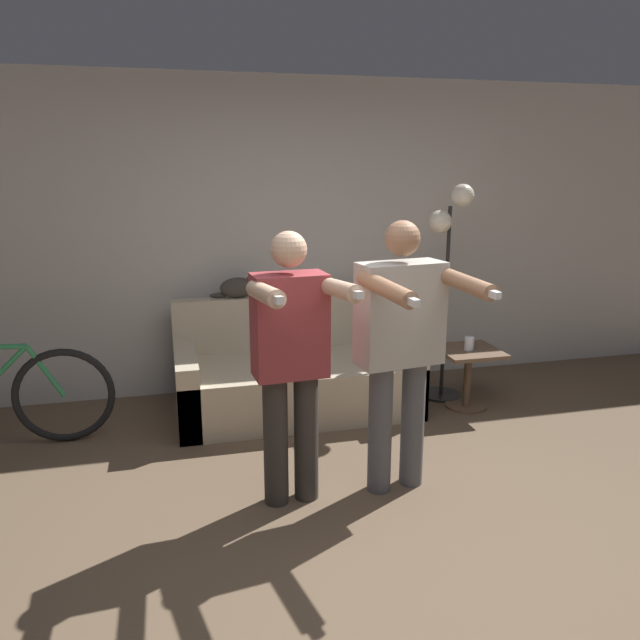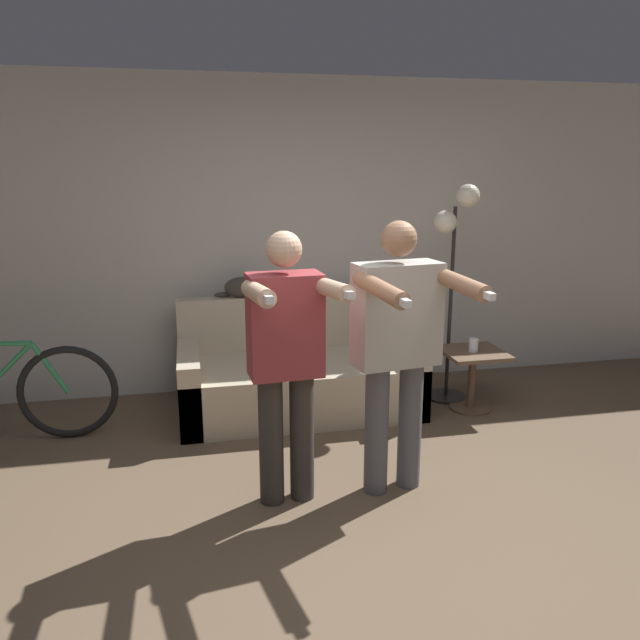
{
  "view_description": "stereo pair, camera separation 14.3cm",
  "coord_description": "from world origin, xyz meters",
  "views": [
    {
      "loc": [
        -1.01,
        -2.58,
        1.9
      ],
      "look_at": [
        -0.03,
        1.31,
        0.9
      ],
      "focal_mm": 35.0,
      "sensor_mm": 36.0,
      "label": 1
    },
    {
      "loc": [
        -0.87,
        -2.61,
        1.9
      ],
      "look_at": [
        -0.03,
        1.31,
        0.9
      ],
      "focal_mm": 35.0,
      "sensor_mm": 36.0,
      "label": 2
    }
  ],
  "objects": [
    {
      "name": "ground_plane",
      "position": [
        0.0,
        0.0,
        0.0
      ],
      "size": [
        16.0,
        16.0,
        0.0
      ],
      "primitive_type": "plane",
      "color": "brown"
    },
    {
      "name": "wall_back",
      "position": [
        0.0,
        2.62,
        1.3
      ],
      "size": [
        10.0,
        0.05,
        2.6
      ],
      "color": "beige",
      "rests_on": "ground_plane"
    },
    {
      "name": "couch",
      "position": [
        -0.06,
        2.01,
        0.27
      ],
      "size": [
        1.85,
        0.94,
        0.85
      ],
      "color": "beige",
      "rests_on": "ground_plane"
    },
    {
      "name": "person_left",
      "position": [
        -0.37,
        0.62,
        0.89
      ],
      "size": [
        0.5,
        0.69,
        1.56
      ],
      "rotation": [
        0.0,
        0.0,
        0.07
      ],
      "color": "#38332D",
      "rests_on": "ground_plane"
    },
    {
      "name": "person_right",
      "position": [
        0.27,
        0.62,
        0.93
      ],
      "size": [
        0.62,
        0.73,
        1.6
      ],
      "rotation": [
        0.0,
        0.0,
        0.14
      ],
      "color": "#56565B",
      "rests_on": "ground_plane"
    },
    {
      "name": "cat",
      "position": [
        -0.44,
        2.37,
        0.94
      ],
      "size": [
        0.39,
        0.13,
        0.19
      ],
      "color": "#3D3833",
      "rests_on": "couch"
    },
    {
      "name": "floor_lamp",
      "position": [
        1.2,
        1.98,
        1.27
      ],
      "size": [
        0.36,
        0.34,
        1.75
      ],
      "color": "black",
      "rests_on": "ground_plane"
    },
    {
      "name": "side_table",
      "position": [
        1.28,
        1.71,
        0.35
      ],
      "size": [
        0.47,
        0.47,
        0.48
      ],
      "color": "brown",
      "rests_on": "ground_plane"
    },
    {
      "name": "cup",
      "position": [
        1.27,
        1.69,
        0.53
      ],
      "size": [
        0.07,
        0.07,
        0.11
      ],
      "color": "silver",
      "rests_on": "side_table"
    }
  ]
}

